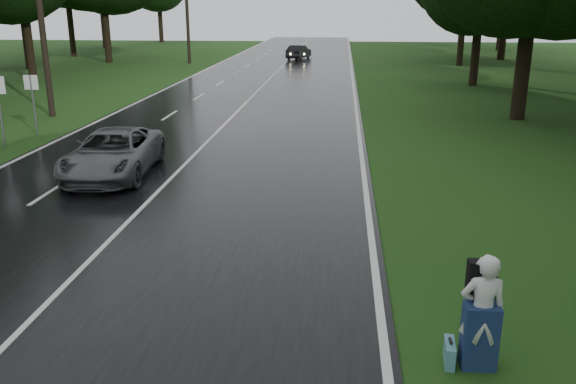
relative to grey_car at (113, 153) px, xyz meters
name	(u,v)px	position (x,y,z in m)	size (l,w,h in m)	color
road	(232,117)	(1.83, 10.17, -0.70)	(12.00, 140.00, 0.04)	black
lane_center	(232,116)	(1.83, 10.17, -0.68)	(0.12, 140.00, 0.01)	silver
grey_car	(113,153)	(0.00, 0.00, 0.00)	(2.26, 4.91, 1.36)	#575B5D
far_car	(299,52)	(2.72, 40.99, -0.04)	(1.36, 3.90, 1.28)	black
hitchhiker	(482,315)	(8.95, -9.33, 0.10)	(0.65, 0.59, 1.77)	silver
suitcase	(449,353)	(8.56, -9.31, -0.55)	(0.14, 0.49, 0.35)	teal
utility_pole_mid	(53,116)	(-6.67, 9.67, -0.72)	(1.80, 0.28, 9.25)	black
utility_pole_far	(190,63)	(-6.67, 35.97, -0.72)	(1.80, 0.28, 10.43)	black
road_sign_a	(6,148)	(-5.37, 3.24, -0.72)	(0.63, 0.10, 2.61)	white
road_sign_b	(38,134)	(-5.37, 5.66, -0.72)	(0.57, 0.10, 2.38)	white
tree_left_e	(34,81)	(-14.21, 22.51, -0.72)	(9.53, 9.53, 14.89)	black
tree_left_f	(109,62)	(-14.14, 36.24, -0.72)	(10.59, 10.59, 16.55)	black
tree_right_d	(517,119)	(14.96, 10.89, -0.72)	(8.81, 8.81, 13.76)	black
tree_right_e	(472,85)	(15.36, 22.81, -0.72)	(7.56, 7.56, 11.82)	black
tree_right_f	(459,66)	(16.92, 36.20, -0.72)	(9.43, 9.43, 14.74)	black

